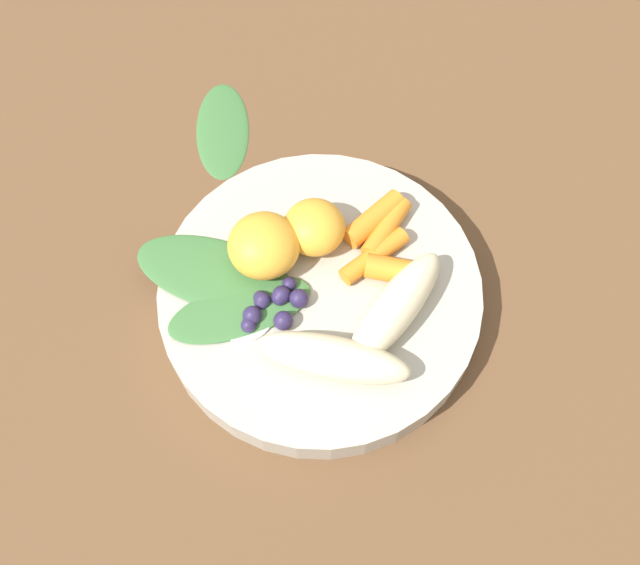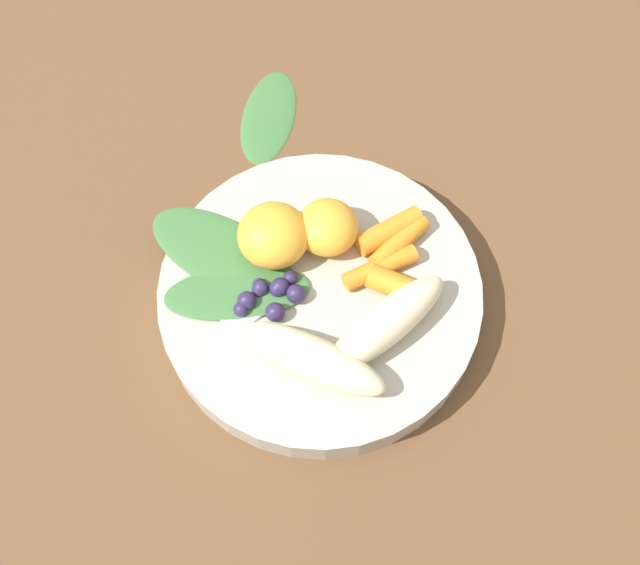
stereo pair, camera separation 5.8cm
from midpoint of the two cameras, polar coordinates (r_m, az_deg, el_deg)
name	(u,v)px [view 2 (the right image)]	position (r m, az deg, el deg)	size (l,w,h in m)	color
ground_plane	(320,304)	(0.61, 2.68, -1.89)	(2.40, 2.40, 0.00)	brown
bowl	(320,296)	(0.60, 2.74, -1.31)	(0.25, 0.25, 0.03)	#B2AD9E
banana_peeled_left	(386,323)	(0.56, 7.82, -3.32)	(0.11, 0.03, 0.03)	beige
banana_peeled_right	(313,359)	(0.55, 2.53, -5.96)	(0.11, 0.03, 0.03)	beige
orange_segment_near	(273,235)	(0.58, -0.65, 3.23)	(0.05, 0.05, 0.04)	#F4A833
orange_segment_far	(327,227)	(0.59, 3.33, 3.81)	(0.05, 0.05, 0.04)	#F4A833
carrot_front	(399,287)	(0.58, 8.69, -0.61)	(0.02, 0.02, 0.05)	orange
carrot_mid_left	(380,268)	(0.59, 7.26, 0.81)	(0.01, 0.01, 0.06)	orange
carrot_mid_right	(399,242)	(0.60, 8.62, 2.67)	(0.02, 0.02, 0.05)	orange
carrot_rear	(389,231)	(0.60, 7.84, 3.52)	(0.02, 0.02, 0.05)	orange
blueberry_pile	(270,294)	(0.58, -0.85, -1.17)	(0.04, 0.06, 0.01)	#2D234C
coconut_shred_patch	(239,297)	(0.58, -3.20, -1.39)	(0.05, 0.05, 0.00)	white
kale_leaf_left	(223,253)	(0.60, -4.48, 1.92)	(0.13, 0.06, 0.01)	#3D7038
kale_leaf_right	(237,292)	(0.58, -3.33, -1.03)	(0.11, 0.05, 0.01)	#3D7038
kale_leaf_stray	(269,115)	(0.71, -1.45, 12.04)	(0.11, 0.05, 0.01)	#3D7038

